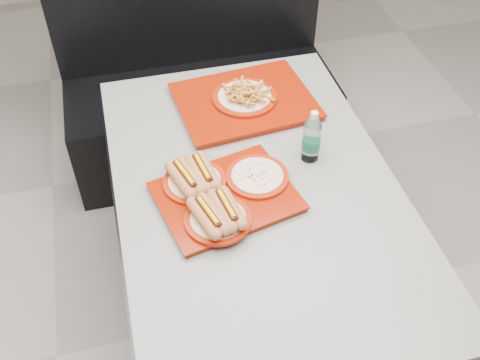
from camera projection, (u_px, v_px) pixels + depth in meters
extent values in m
plane|color=#9D998D|center=(254.00, 312.00, 2.34)|extent=(6.00, 6.00, 0.00)
cylinder|color=black|center=(254.00, 309.00, 2.32)|extent=(0.52, 0.52, 0.05)
cylinder|color=black|center=(255.00, 257.00, 2.07)|extent=(0.11, 0.11, 0.66)
cube|color=black|center=(257.00, 197.00, 1.84)|extent=(0.92, 1.42, 0.01)
cube|color=gray|center=(257.00, 192.00, 1.82)|extent=(0.90, 1.40, 0.04)
cube|color=black|center=(202.00, 120.00, 2.87)|extent=(1.30, 0.55, 0.45)
cube|color=maroon|center=(226.00, 198.00, 1.76)|extent=(0.47, 0.40, 0.02)
cube|color=maroon|center=(226.00, 195.00, 1.75)|extent=(0.48, 0.41, 0.01)
cylinder|color=#8F1A04|center=(218.00, 219.00, 1.67)|extent=(0.20, 0.20, 0.01)
cylinder|color=white|center=(218.00, 218.00, 1.67)|extent=(0.17, 0.17, 0.00)
cylinder|color=#8F1A04|center=(195.00, 182.00, 1.78)|extent=(0.20, 0.20, 0.01)
cylinder|color=white|center=(194.00, 181.00, 1.78)|extent=(0.17, 0.17, 0.00)
cylinder|color=#8F1A04|center=(257.00, 176.00, 1.80)|extent=(0.20, 0.20, 0.01)
cylinder|color=white|center=(257.00, 175.00, 1.79)|extent=(0.17, 0.17, 0.00)
cube|color=maroon|center=(244.00, 103.00, 2.10)|extent=(0.52, 0.42, 0.02)
cube|color=maroon|center=(245.00, 100.00, 2.09)|extent=(0.53, 0.43, 0.01)
cylinder|color=#8F1A04|center=(245.00, 98.00, 2.08)|extent=(0.24, 0.24, 0.01)
cylinder|color=white|center=(245.00, 96.00, 2.08)|extent=(0.20, 0.20, 0.01)
cylinder|color=silver|center=(311.00, 142.00, 1.85)|extent=(0.06, 0.06, 0.14)
cylinder|color=#16583D|center=(311.00, 144.00, 1.86)|extent=(0.06, 0.06, 0.04)
cone|color=silver|center=(314.00, 121.00, 1.79)|extent=(0.06, 0.06, 0.03)
cylinder|color=silver|center=(314.00, 115.00, 1.77)|extent=(0.02, 0.02, 0.02)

